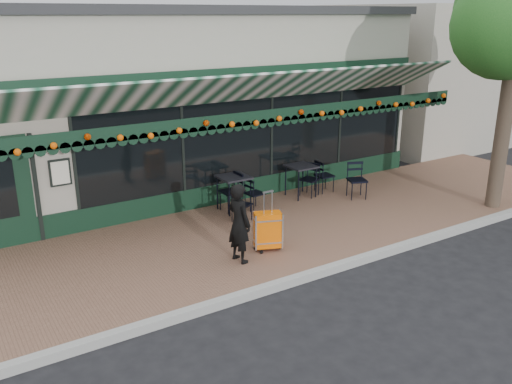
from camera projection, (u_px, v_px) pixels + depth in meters
ground at (327, 271)px, 9.99m from camera, size 80.00×80.00×0.00m
sidewalk at (268, 232)px, 11.57m from camera, size 18.00×4.00×0.15m
curb at (330, 269)px, 9.90m from camera, size 18.00×0.16×0.15m
restaurant_building at (156, 96)px, 15.56m from camera, size 12.00×9.60×4.50m
neighbor_building_right at (451, 68)px, 22.26m from camera, size 12.00×8.00×4.80m
woman at (239, 223)px, 9.84m from camera, size 0.44×0.60×1.50m
suitcase at (268, 230)px, 10.43m from camera, size 0.59×0.46×1.18m
cafe_table_a at (301, 169)px, 13.39m from camera, size 0.65×0.65×0.80m
cafe_table_b at (234, 180)px, 12.40m from camera, size 0.68×0.68×0.83m
chair_a_left at (310, 180)px, 13.54m from camera, size 0.54×0.54×0.83m
chair_a_right at (324, 176)px, 13.85m from camera, size 0.44×0.44×0.83m
chair_a_front at (357, 180)px, 13.36m from camera, size 0.59×0.59×0.90m
chair_b_left at (231, 192)px, 12.48m from camera, size 0.46×0.46×0.91m
chair_b_right at (255, 194)px, 12.57m from camera, size 0.44×0.44×0.78m
chair_b_front at (242, 205)px, 11.87m from camera, size 0.50×0.50×0.75m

